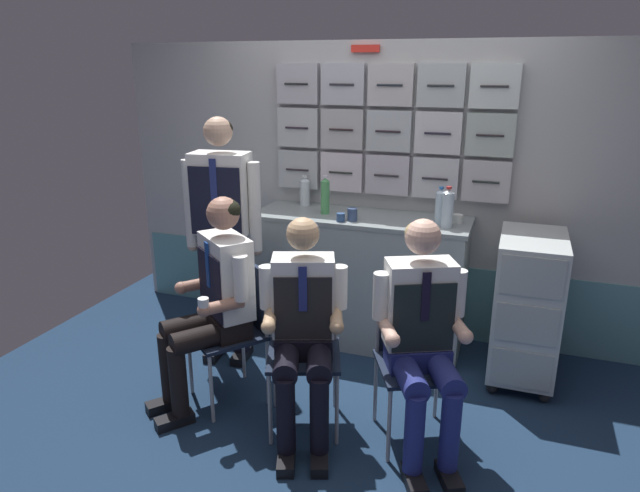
{
  "coord_description": "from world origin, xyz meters",
  "views": [
    {
      "loc": [
        0.94,
        -2.67,
        1.99
      ],
      "look_at": [
        -0.1,
        0.27,
        0.98
      ],
      "focal_mm": 31.73,
      "sensor_mm": 36.0,
      "label": 1
    }
  ],
  "objects_px": {
    "service_trolley": "(527,304)",
    "folding_chair_right": "(413,344)",
    "crew_member_left": "(214,295)",
    "crew_member_center": "(303,323)",
    "crew_member_right": "(422,330)",
    "espresso_cup_small": "(352,214)",
    "crew_member_standing": "(223,221)",
    "sparkling_bottle_green": "(448,208)",
    "folding_chair_left": "(241,317)",
    "folding_chair_center": "(304,334)"
  },
  "relations": [
    {
      "from": "crew_member_left",
      "to": "crew_member_center",
      "type": "bearing_deg",
      "value": -10.07
    },
    {
      "from": "espresso_cup_small",
      "to": "service_trolley",
      "type": "bearing_deg",
      "value": -1.13
    },
    {
      "from": "folding_chair_left",
      "to": "folding_chair_center",
      "type": "bearing_deg",
      "value": -9.85
    },
    {
      "from": "crew_member_standing",
      "to": "sparkling_bottle_green",
      "type": "distance_m",
      "value": 1.48
    },
    {
      "from": "folding_chair_left",
      "to": "sparkling_bottle_green",
      "type": "xyz_separation_m",
      "value": [
        1.08,
        0.89,
        0.56
      ]
    },
    {
      "from": "folding_chair_right",
      "to": "sparkling_bottle_green",
      "type": "distance_m",
      "value": 1.05
    },
    {
      "from": "service_trolley",
      "to": "crew_member_left",
      "type": "bearing_deg",
      "value": -151.67
    },
    {
      "from": "service_trolley",
      "to": "sparkling_bottle_green",
      "type": "xyz_separation_m",
      "value": [
        -0.55,
        0.08,
        0.57
      ]
    },
    {
      "from": "folding_chair_left",
      "to": "service_trolley",
      "type": "bearing_deg",
      "value": 26.37
    },
    {
      "from": "service_trolley",
      "to": "folding_chair_right",
      "type": "distance_m",
      "value": 1.0
    },
    {
      "from": "folding_chair_right",
      "to": "espresso_cup_small",
      "type": "height_order",
      "value": "espresso_cup_small"
    },
    {
      "from": "crew_member_center",
      "to": "folding_chair_right",
      "type": "xyz_separation_m",
      "value": [
        0.55,
        0.23,
        -0.15
      ]
    },
    {
      "from": "sparkling_bottle_green",
      "to": "espresso_cup_small",
      "type": "xyz_separation_m",
      "value": [
        -0.63,
        -0.05,
        -0.08
      ]
    },
    {
      "from": "folding_chair_right",
      "to": "sparkling_bottle_green",
      "type": "xyz_separation_m",
      "value": [
        0.03,
        0.89,
        0.56
      ]
    },
    {
      "from": "folding_chair_right",
      "to": "crew_member_standing",
      "type": "xyz_separation_m",
      "value": [
        -1.37,
        0.4,
        0.47
      ]
    },
    {
      "from": "folding_chair_center",
      "to": "espresso_cup_small",
      "type": "xyz_separation_m",
      "value": [
        0.01,
        0.91,
        0.48
      ]
    },
    {
      "from": "crew_member_center",
      "to": "sparkling_bottle_green",
      "type": "relative_size",
      "value": 4.51
    },
    {
      "from": "folding_chair_center",
      "to": "sparkling_bottle_green",
      "type": "distance_m",
      "value": 1.29
    },
    {
      "from": "crew_member_left",
      "to": "crew_member_right",
      "type": "relative_size",
      "value": 1.02
    },
    {
      "from": "folding_chair_left",
      "to": "folding_chair_right",
      "type": "relative_size",
      "value": 1.0
    },
    {
      "from": "folding_chair_left",
      "to": "sparkling_bottle_green",
      "type": "bearing_deg",
      "value": 39.33
    },
    {
      "from": "crew_member_center",
      "to": "crew_member_standing",
      "type": "relative_size",
      "value": 0.73
    },
    {
      "from": "crew_member_standing",
      "to": "espresso_cup_small",
      "type": "relative_size",
      "value": 18.98
    },
    {
      "from": "sparkling_bottle_green",
      "to": "folding_chair_left",
      "type": "bearing_deg",
      "value": -140.67
    },
    {
      "from": "espresso_cup_small",
      "to": "folding_chair_right",
      "type": "bearing_deg",
      "value": -54.26
    },
    {
      "from": "folding_chair_left",
      "to": "folding_chair_center",
      "type": "distance_m",
      "value": 0.45
    },
    {
      "from": "sparkling_bottle_green",
      "to": "folding_chair_center",
      "type": "bearing_deg",
      "value": -123.58
    },
    {
      "from": "crew_member_center",
      "to": "crew_member_right",
      "type": "height_order",
      "value": "crew_member_right"
    },
    {
      "from": "service_trolley",
      "to": "crew_member_center",
      "type": "bearing_deg",
      "value": -137.49
    },
    {
      "from": "service_trolley",
      "to": "folding_chair_center",
      "type": "xyz_separation_m",
      "value": [
        -1.19,
        -0.89,
        0.01
      ]
    },
    {
      "from": "folding_chair_left",
      "to": "crew_member_right",
      "type": "xyz_separation_m",
      "value": [
        1.12,
        -0.14,
        0.16
      ]
    },
    {
      "from": "folding_chair_center",
      "to": "crew_member_right",
      "type": "bearing_deg",
      "value": -5.74
    },
    {
      "from": "folding_chair_center",
      "to": "crew_member_left",
      "type": "bearing_deg",
      "value": -174.92
    },
    {
      "from": "folding_chair_right",
      "to": "crew_member_standing",
      "type": "distance_m",
      "value": 1.5
    },
    {
      "from": "crew_member_center",
      "to": "crew_member_standing",
      "type": "height_order",
      "value": "crew_member_standing"
    },
    {
      "from": "crew_member_right",
      "to": "crew_member_left",
      "type": "bearing_deg",
      "value": 179.08
    },
    {
      "from": "folding_chair_center",
      "to": "crew_member_right",
      "type": "height_order",
      "value": "crew_member_right"
    },
    {
      "from": "folding_chair_left",
      "to": "crew_member_left",
      "type": "distance_m",
      "value": 0.24
    },
    {
      "from": "folding_chair_left",
      "to": "crew_member_left",
      "type": "relative_size",
      "value": 0.67
    },
    {
      "from": "crew_member_left",
      "to": "folding_chair_right",
      "type": "distance_m",
      "value": 1.17
    },
    {
      "from": "folding_chair_right",
      "to": "sparkling_bottle_green",
      "type": "relative_size",
      "value": 3.13
    },
    {
      "from": "service_trolley",
      "to": "espresso_cup_small",
      "type": "distance_m",
      "value": 1.28
    },
    {
      "from": "crew_member_center",
      "to": "espresso_cup_small",
      "type": "bearing_deg",
      "value": 92.57
    },
    {
      "from": "folding_chair_center",
      "to": "folding_chair_right",
      "type": "xyz_separation_m",
      "value": [
        0.61,
        0.08,
        0.0
      ]
    },
    {
      "from": "folding_chair_center",
      "to": "sparkling_bottle_green",
      "type": "bearing_deg",
      "value": 56.42
    },
    {
      "from": "crew_member_left",
      "to": "folding_chair_right",
      "type": "bearing_deg",
      "value": 6.3
    },
    {
      "from": "crew_member_left",
      "to": "crew_member_center",
      "type": "distance_m",
      "value": 0.61
    },
    {
      "from": "service_trolley",
      "to": "folding_chair_right",
      "type": "bearing_deg",
      "value": -125.9
    },
    {
      "from": "folding_chair_left",
      "to": "crew_member_standing",
      "type": "distance_m",
      "value": 0.69
    },
    {
      "from": "folding_chair_left",
      "to": "crew_member_left",
      "type": "bearing_deg",
      "value": -128.69
    }
  ]
}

